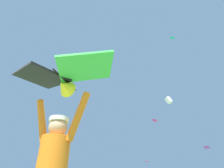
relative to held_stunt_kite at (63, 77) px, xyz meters
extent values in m
cylinder|color=orange|center=(-0.01, 0.06, -1.10)|extent=(0.39, 0.39, 0.56)
sphere|color=tan|center=(-0.01, 0.06, -0.70)|extent=(0.23, 0.23, 0.23)
cylinder|color=white|center=(-0.01, 0.06, -0.61)|extent=(0.27, 0.27, 0.05)
cylinder|color=orange|center=(0.25, 0.10, -0.58)|extent=(0.29, 0.13, 0.62)
cylinder|color=orange|center=(-0.27, 0.02, -0.58)|extent=(0.29, 0.13, 0.62)
cylinder|color=black|center=(-0.01, 0.06, -0.02)|extent=(0.11, 0.60, 0.02)
cube|color=green|center=(0.36, 0.02, 0.05)|extent=(0.92, 0.89, 0.18)
cube|color=black|center=(-0.35, -0.08, 0.05)|extent=(0.85, 0.78, 0.18)
cone|color=yellow|center=(-0.01, 0.06, -0.12)|extent=(0.27, 0.23, 0.24)
pyramid|color=#19B2AD|center=(0.57, 19.21, 17.51)|extent=(0.69, 0.70, 0.24)
pyramid|color=#DB2393|center=(-8.92, 32.11, 3.18)|extent=(0.65, 0.64, 0.22)
pyramid|color=#DB2393|center=(-5.64, 28.24, 9.06)|extent=(1.00, 0.99, 0.42)
pyramid|color=purple|center=(1.20, 32.32, 4.73)|extent=(1.03, 0.98, 0.46)
cube|color=white|center=(-2.52, 26.34, 11.36)|extent=(1.24, 0.92, 1.30)
camera|label=1|loc=(1.59, -1.58, -1.38)|focal=29.15mm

